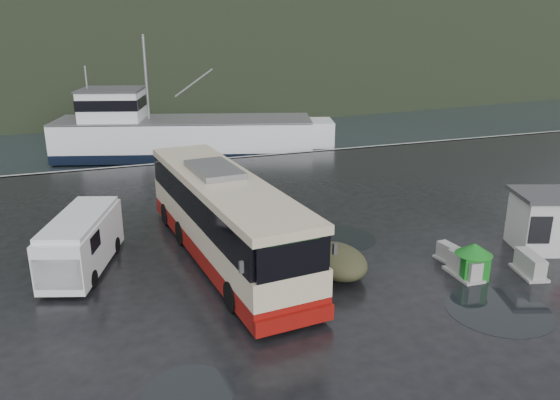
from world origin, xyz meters
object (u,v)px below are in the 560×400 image
object	(u,v)px
jersey_barrier_a	(463,276)
fishing_trawler	(185,141)
waste_bin_right	(471,277)
waste_bin_left	(281,281)
white_van	(85,269)
jersey_barrier_c	(450,262)
dome_tent	(337,275)
jersey_barrier_b	(528,274)
ticket_kiosk	(547,248)
coach_bus	(225,257)

from	to	relation	value
jersey_barrier_a	fishing_trawler	xyz separation A→B (m)	(-5.94, 29.73, 0.00)
waste_bin_right	waste_bin_left	bearing A→B (deg)	163.40
waste_bin_left	white_van	bearing A→B (deg)	152.54
jersey_barrier_c	fishing_trawler	world-z (taller)	fishing_trawler
white_van	dome_tent	distance (m)	10.36
waste_bin_right	jersey_barrier_b	xyz separation A→B (m)	(2.38, -0.53, 0.00)
white_van	jersey_barrier_c	size ratio (longest dim) A/B	3.84
waste_bin_right	ticket_kiosk	xyz separation A→B (m)	(5.10, 1.30, 0.00)
waste_bin_right	fishing_trawler	bearing A→B (deg)	101.59
dome_tent	jersey_barrier_a	world-z (taller)	dome_tent
jersey_barrier_a	waste_bin_right	bearing A→B (deg)	-48.31
waste_bin_right	jersey_barrier_b	distance (m)	2.43
waste_bin_right	dome_tent	world-z (taller)	waste_bin_right
waste_bin_right	jersey_barrier_c	size ratio (longest dim) A/B	0.99
ticket_kiosk	fishing_trawler	bearing A→B (deg)	130.40
jersey_barrier_b	fishing_trawler	bearing A→B (deg)	105.62
jersey_barrier_a	jersey_barrier_c	bearing A→B (deg)	75.91
coach_bus	jersey_barrier_c	distance (m)	9.60
dome_tent	jersey_barrier_b	size ratio (longest dim) A/B	1.76
white_van	fishing_trawler	distance (m)	25.44
ticket_kiosk	jersey_barrier_a	xyz separation A→B (m)	(-5.31, -1.07, 0.00)
coach_bus	jersey_barrier_c	size ratio (longest dim) A/B	9.18
waste_bin_left	jersey_barrier_c	size ratio (longest dim) A/B	0.92
coach_bus	white_van	bearing A→B (deg)	166.46
jersey_barrier_c	coach_bus	bearing A→B (deg)	157.82
ticket_kiosk	jersey_barrier_a	distance (m)	5.41
waste_bin_right	dome_tent	size ratio (longest dim) A/B	0.48
ticket_kiosk	coach_bus	bearing A→B (deg)	-176.48
waste_bin_left	waste_bin_right	bearing A→B (deg)	-16.60
white_van	ticket_kiosk	world-z (taller)	ticket_kiosk
white_van	waste_bin_left	distance (m)	8.18
jersey_barrier_a	jersey_barrier_b	distance (m)	2.69
dome_tent	jersey_barrier_a	xyz separation A→B (m)	(4.74, -1.76, 0.00)
jersey_barrier_b	jersey_barrier_c	bearing A→B (deg)	137.92
coach_bus	jersey_barrier_c	world-z (taller)	coach_bus
waste_bin_right	jersey_barrier_b	world-z (taller)	waste_bin_right
waste_bin_left	waste_bin_right	world-z (taller)	waste_bin_right
waste_bin_right	fishing_trawler	size ratio (longest dim) A/B	0.06
waste_bin_left	jersey_barrier_c	world-z (taller)	waste_bin_left
ticket_kiosk	jersey_barrier_b	distance (m)	3.28
jersey_barrier_c	jersey_barrier_b	bearing A→B (deg)	-42.08
coach_bus	ticket_kiosk	xyz separation A→B (m)	(13.88, -3.84, 0.00)
jersey_barrier_b	fishing_trawler	size ratio (longest dim) A/B	0.07
ticket_kiosk	fishing_trawler	xyz separation A→B (m)	(-11.25, 28.66, 0.00)
dome_tent	jersey_barrier_a	distance (m)	5.06
white_van	waste_bin_left	size ratio (longest dim) A/B	4.16
jersey_barrier_a	jersey_barrier_c	world-z (taller)	jersey_barrier_a
coach_bus	waste_bin_left	bearing A→B (deg)	-68.66
ticket_kiosk	white_van	bearing A→B (deg)	-174.32
waste_bin_left	ticket_kiosk	xyz separation A→B (m)	(12.36, -0.86, 0.00)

